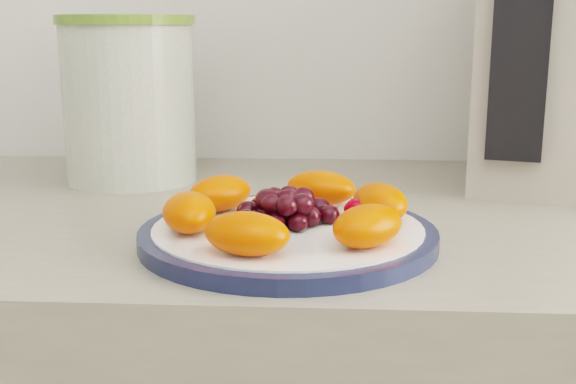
{
  "coord_description": "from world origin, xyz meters",
  "views": [
    {
      "loc": [
        -0.05,
        0.41,
        1.1
      ],
      "look_at": [
        -0.09,
        1.06,
        0.95
      ],
      "focal_mm": 45.0,
      "sensor_mm": 36.0,
      "label": 1
    }
  ],
  "objects": [
    {
      "name": "canister_lid",
      "position": [
        -0.31,
        1.33,
        1.11
      ],
      "size": [
        0.2,
        0.2,
        0.01
      ],
      "primitive_type": "cylinder",
      "rotation": [
        0.0,
        0.0,
        -0.15
      ],
      "color": "olive",
      "rests_on": "canister"
    },
    {
      "name": "plate_rim",
      "position": [
        -0.09,
        1.06,
        0.91
      ],
      "size": [
        0.28,
        0.28,
        0.01
      ],
      "primitive_type": "cylinder",
      "color": "#151C3B",
      "rests_on": "counter"
    },
    {
      "name": "fruit_plate",
      "position": [
        -0.09,
        1.06,
        0.93
      ],
      "size": [
        0.24,
        0.24,
        0.04
      ],
      "color": "#FF3600",
      "rests_on": "plate_face"
    },
    {
      "name": "canister",
      "position": [
        -0.31,
        1.33,
        1.0
      ],
      "size": [
        0.19,
        0.19,
        0.2
      ],
      "primitive_type": "cylinder",
      "rotation": [
        0.0,
        0.0,
        -0.15
      ],
      "color": "#3D5613",
      "rests_on": "counter"
    },
    {
      "name": "appliance_panel",
      "position": [
        0.16,
        1.23,
        1.08
      ],
      "size": [
        0.06,
        0.04,
        0.27
      ],
      "primitive_type": "cube",
      "rotation": [
        0.0,
        0.0,
        -0.28
      ],
      "color": "black",
      "rests_on": "appliance_body"
    },
    {
      "name": "plate_face",
      "position": [
        -0.09,
        1.06,
        0.91
      ],
      "size": [
        0.25,
        0.25,
        0.02
      ],
      "primitive_type": "cylinder",
      "color": "white",
      "rests_on": "counter"
    },
    {
      "name": "appliance_body",
      "position": [
        0.25,
        1.36,
        1.08
      ],
      "size": [
        0.28,
        0.33,
        0.36
      ],
      "primitive_type": "cube",
      "rotation": [
        0.0,
        0.0,
        -0.28
      ],
      "color": "#A79E8F",
      "rests_on": "counter"
    }
  ]
}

